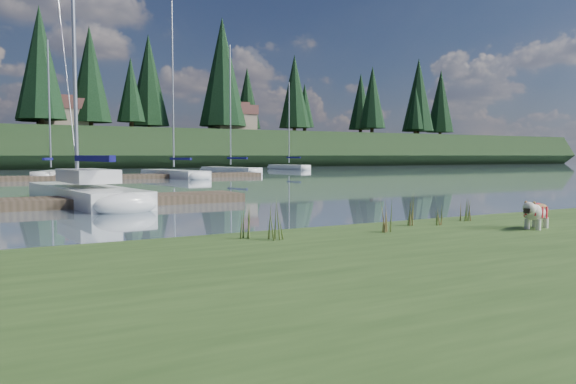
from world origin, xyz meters
TOP-DOWN VIEW (x-y plane):
  - ground at (0.00, 30.00)m, footprint 200.00×200.00m
  - bank at (0.00, -6.00)m, footprint 60.00×9.00m
  - ridge at (0.00, 73.00)m, footprint 200.00×20.00m
  - bulldog at (4.34, -3.61)m, footprint 0.85×0.51m
  - sailboat_main at (-1.13, 11.25)m, footprint 2.96×9.90m
  - dock_far at (2.00, 30.00)m, footprint 26.00×2.20m
  - sailboat_bg_2 at (0.48, 33.22)m, footprint 3.38×6.47m
  - sailboat_bg_3 at (8.29, 30.88)m, footprint 3.10×9.04m
  - sailboat_bg_4 at (15.95, 38.19)m, footprint 3.55×8.15m
  - sailboat_bg_5 at (27.29, 47.25)m, footprint 2.42×7.18m
  - weed_0 at (-0.32, -2.48)m, footprint 0.17×0.14m
  - weed_1 at (1.71, -2.67)m, footprint 0.17×0.14m
  - weed_2 at (2.70, -2.25)m, footprint 0.17×0.14m
  - weed_3 at (-0.71, -2.13)m, footprint 0.17×0.14m
  - weed_4 at (3.21, -2.37)m, footprint 0.17×0.14m
  - weed_5 at (4.16, -2.14)m, footprint 0.17×0.14m
  - mud_lip at (0.00, -1.60)m, footprint 60.00×0.50m
  - conifer_4 at (3.00, 66.00)m, footprint 6.16×6.16m
  - conifer_5 at (15.00, 70.00)m, footprint 3.96×3.96m
  - conifer_6 at (28.00, 68.00)m, footprint 7.04×7.04m
  - conifer_7 at (42.00, 71.00)m, footprint 5.28×5.28m
  - conifer_8 at (55.00, 67.00)m, footprint 4.62×4.62m
  - conifer_9 at (68.00, 70.00)m, footprint 5.94×5.94m
  - house_1 at (6.00, 71.00)m, footprint 6.30×5.30m
  - house_2 at (30.00, 69.00)m, footprint 6.30×5.30m

SIDE VIEW (x-z plane):
  - ground at x=0.00m, z-range 0.00..0.00m
  - mud_lip at x=0.00m, z-range 0.00..0.14m
  - dock_far at x=2.00m, z-range 0.00..0.30m
  - bank at x=0.00m, z-range 0.00..0.35m
  - sailboat_bg_5 at x=27.29m, z-range -4.77..5.42m
  - sailboat_bg_3 at x=8.29m, z-range -6.15..6.79m
  - sailboat_bg_4 at x=15.95m, z-range -5.58..6.23m
  - sailboat_bg_2 at x=0.48m, z-range -4.58..5.25m
  - sailboat_main at x=-1.13m, z-range -6.54..7.38m
  - weed_4 at x=3.21m, z-range 0.32..0.70m
  - weed_5 at x=4.16m, z-range 0.31..0.81m
  - weed_3 at x=-0.71m, z-range 0.30..0.89m
  - weed_1 at x=1.71m, z-range 0.30..0.89m
  - weed_0 at x=-0.32m, z-range 0.30..0.92m
  - weed_2 at x=2.70m, z-range 0.29..1.01m
  - bulldog at x=4.34m, z-range 0.41..0.91m
  - ridge at x=0.00m, z-range 0.00..5.00m
  - house_1 at x=6.00m, z-range 4.99..9.64m
  - house_2 at x=30.00m, z-range 4.99..9.64m
  - conifer_5 at x=15.00m, z-range 5.65..16.00m
  - conifer_8 at x=55.00m, z-range 5.62..17.40m
  - conifer_7 at x=42.00m, z-range 5.59..18.79m
  - conifer_9 at x=68.00m, z-range 5.55..20.18m
  - conifer_4 at x=3.00m, z-range 5.54..20.64m
  - conifer_6 at x=28.00m, z-range 5.49..22.49m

